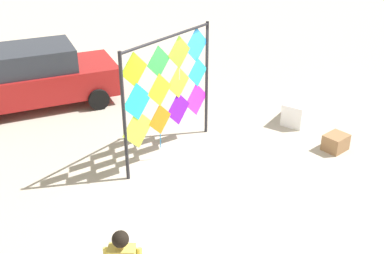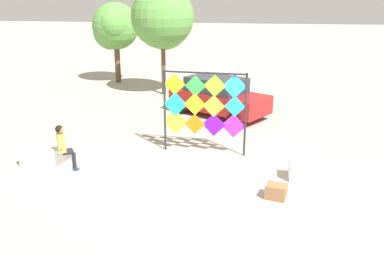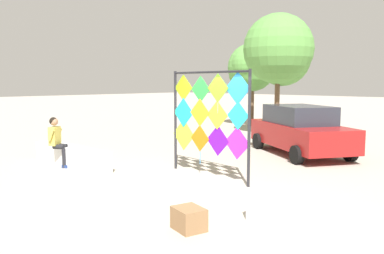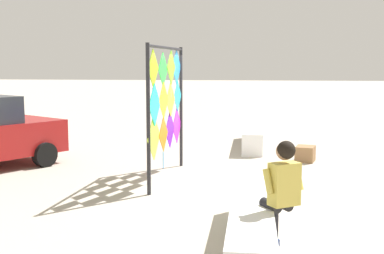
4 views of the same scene
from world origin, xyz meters
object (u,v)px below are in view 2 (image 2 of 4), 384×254
cardboard_box_large (276,191)px  tree_broadleaf (163,20)px  kite_display_rack (204,105)px  seated_vendor (64,144)px  tree_far_right (115,28)px  parked_car (218,96)px

cardboard_box_large → tree_broadleaf: bearing=114.9°
kite_display_rack → seated_vendor: size_ratio=1.93×
kite_display_rack → seated_vendor: kite_display_rack is taller
cardboard_box_large → seated_vendor: bearing=171.3°
tree_far_right → tree_broadleaf: 4.04m
kite_display_rack → parked_car: size_ratio=0.61×
seated_vendor → parked_car: size_ratio=0.32×
parked_car → tree_broadleaf: (-3.05, 3.64, 2.87)m
parked_car → cardboard_box_large: bearing=-74.4°
tree_far_right → parked_car: bearing=-43.5°
cardboard_box_large → tree_broadleaf: (-5.13, 11.07, 3.50)m
seated_vendor → cardboard_box_large: 6.10m
cardboard_box_large → kite_display_rack: bearing=126.4°
parked_car → cardboard_box_large: (2.08, -7.43, -0.63)m
cardboard_box_large → tree_far_right: 16.07m
kite_display_rack → tree_far_right: size_ratio=0.61×
seated_vendor → parked_car: bearing=59.0°
cardboard_box_large → tree_far_right: tree_far_right is taller
seated_vendor → tree_broadleaf: size_ratio=0.26×
parked_car → tree_far_right: (-6.29, 5.98, 2.28)m
seated_vendor → tree_far_right: (-2.38, 12.49, 2.28)m
tree_far_right → tree_broadleaf: tree_broadleaf is taller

